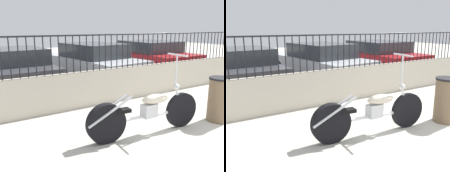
% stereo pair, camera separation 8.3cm
% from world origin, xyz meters
% --- Properties ---
extents(low_wall, '(8.72, 0.18, 0.86)m').
position_xyz_m(low_wall, '(0.00, 3.09, 0.43)').
color(low_wall, beige).
rests_on(low_wall, ground_plane).
extents(fence_railing, '(8.72, 0.04, 0.87)m').
position_xyz_m(fence_railing, '(0.00, 3.09, 1.42)').
color(fence_railing, black).
rests_on(fence_railing, low_wall).
extents(motorcycle_white, '(2.28, 0.56, 1.43)m').
position_xyz_m(motorcycle_white, '(-1.53, 1.07, 0.41)').
color(motorcycle_white, black).
rests_on(motorcycle_white, ground_plane).
extents(trash_bin, '(0.47, 0.47, 0.91)m').
position_xyz_m(trash_bin, '(0.27, 0.76, 0.46)').
color(trash_bin, brown).
rests_on(trash_bin, ground_plane).
extents(car_dark_grey, '(2.00, 3.99, 1.27)m').
position_xyz_m(car_dark_grey, '(-2.67, 5.88, 0.65)').
color(car_dark_grey, black).
rests_on(car_dark_grey, ground_plane).
extents(car_silver, '(2.27, 4.70, 1.33)m').
position_xyz_m(car_silver, '(-0.03, 5.72, 0.67)').
color(car_silver, black).
rests_on(car_silver, ground_plane).
extents(car_red, '(1.97, 4.48, 1.34)m').
position_xyz_m(car_red, '(2.51, 5.64, 0.69)').
color(car_red, black).
rests_on(car_red, ground_plane).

